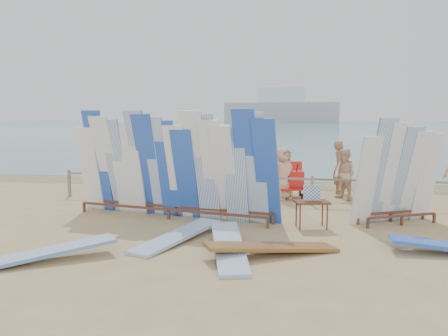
% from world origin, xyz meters
% --- Properties ---
extents(ground, '(160.00, 160.00, 0.00)m').
position_xyz_m(ground, '(0.00, 0.00, 0.00)').
color(ground, tan).
rests_on(ground, ground).
extents(ocean, '(320.00, 240.00, 0.02)m').
position_xyz_m(ocean, '(0.00, 128.00, 0.00)').
color(ocean, teal).
rests_on(ocean, ground).
extents(wet_sand_strip, '(40.00, 2.60, 0.01)m').
position_xyz_m(wet_sand_strip, '(0.00, 7.20, 0.00)').
color(wet_sand_strip, olive).
rests_on(wet_sand_strip, ground).
extents(distant_ship, '(45.00, 8.00, 14.00)m').
position_xyz_m(distant_ship, '(-12.00, 180.00, 5.31)').
color(distant_ship, '#999EA3').
rests_on(distant_ship, ocean).
extents(fence, '(12.08, 0.08, 0.90)m').
position_xyz_m(fence, '(0.00, 3.00, 0.63)').
color(fence, gray).
rests_on(fence, ground).
extents(main_surfboard_rack, '(5.82, 1.80, 2.88)m').
position_xyz_m(main_surfboard_rack, '(-1.61, 0.49, 1.30)').
color(main_surfboard_rack, brown).
rests_on(main_surfboard_rack, ground).
extents(side_surfboard_rack, '(2.32, 1.62, 2.67)m').
position_xyz_m(side_surfboard_rack, '(4.10, 0.90, 1.19)').
color(side_surfboard_rack, brown).
rests_on(side_surfboard_rack, ground).
extents(vendor_table, '(0.91, 0.75, 1.06)m').
position_xyz_m(vendor_table, '(2.02, 0.04, 0.35)').
color(vendor_table, brown).
rests_on(vendor_table, ground).
extents(flat_board_b, '(1.43, 2.73, 0.23)m').
position_xyz_m(flat_board_b, '(-0.81, -1.77, 0.00)').
color(flat_board_b, '#84A7D3').
rests_on(flat_board_b, ground).
extents(flat_board_c, '(2.62, 1.82, 0.33)m').
position_xyz_m(flat_board_c, '(1.30, -2.40, 0.00)').
color(flat_board_c, brown).
rests_on(flat_board_c, ground).
extents(flat_board_a, '(1.24, 2.74, 0.36)m').
position_xyz_m(flat_board_a, '(0.47, -2.58, 0.00)').
color(flat_board_a, '#84A7D3').
rests_on(flat_board_a, ground).
extents(flat_board_e, '(2.42, 2.17, 0.32)m').
position_xyz_m(flat_board_e, '(-2.86, -3.65, 0.00)').
color(flat_board_e, white).
rests_on(flat_board_e, ground).
extents(beach_chair_left, '(0.79, 0.80, 0.92)m').
position_xyz_m(beach_chair_left, '(-0.62, 3.68, 0.27)').
color(beach_chair_left, red).
rests_on(beach_chair_left, ground).
extents(beach_chair_right, '(0.85, 0.86, 0.97)m').
position_xyz_m(beach_chair_right, '(1.22, 3.86, 0.28)').
color(beach_chair_right, red).
rests_on(beach_chair_right, ground).
extents(stroller, '(0.70, 0.92, 1.17)m').
position_xyz_m(stroller, '(1.44, 4.30, 0.47)').
color(stroller, red).
rests_on(stroller, ground).
extents(beachgoer_8, '(0.82, 0.86, 1.66)m').
position_xyz_m(beachgoer_8, '(3.01, 4.15, 0.83)').
color(beachgoer_8, beige).
rests_on(beachgoer_8, ground).
extents(beachgoer_2, '(0.78, 0.79, 1.54)m').
position_xyz_m(beachgoer_2, '(-3.30, 3.60, 0.77)').
color(beachgoer_2, beige).
rests_on(beachgoer_2, ground).
extents(beachgoer_11, '(1.34, 1.49, 1.64)m').
position_xyz_m(beachgoer_11, '(-3.85, 7.50, 0.82)').
color(beachgoer_11, beige).
rests_on(beachgoer_11, ground).
extents(beachgoer_1, '(0.62, 0.39, 1.61)m').
position_xyz_m(beachgoer_1, '(-4.42, 4.97, 0.81)').
color(beachgoer_1, '#8C6042').
rests_on(beachgoer_1, ground).
extents(beachgoer_6, '(0.88, 0.85, 1.69)m').
position_xyz_m(beachgoer_6, '(1.07, 3.87, 0.84)').
color(beachgoer_6, tan).
rests_on(beachgoer_6, ground).
extents(beachgoer_4, '(1.18, 0.96, 1.87)m').
position_xyz_m(beachgoer_4, '(-0.49, 5.12, 0.93)').
color(beachgoer_4, '#8C6042').
rests_on(beachgoer_4, ground).
extents(beachgoer_extra_1, '(0.95, 0.51, 1.55)m').
position_xyz_m(beachgoer_extra_1, '(-4.57, 5.66, 0.78)').
color(beachgoer_extra_1, '#8C6042').
rests_on(beachgoer_extra_1, ground).
extents(beachgoer_3, '(0.76, 1.25, 1.80)m').
position_xyz_m(beachgoer_3, '(-0.40, 6.52, 0.90)').
color(beachgoer_3, tan).
rests_on(beachgoer_3, ground).
extents(beachgoer_7, '(0.46, 0.72, 1.85)m').
position_xyz_m(beachgoer_7, '(2.91, 5.49, 0.92)').
color(beachgoer_7, '#8C6042').
rests_on(beachgoer_7, ground).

